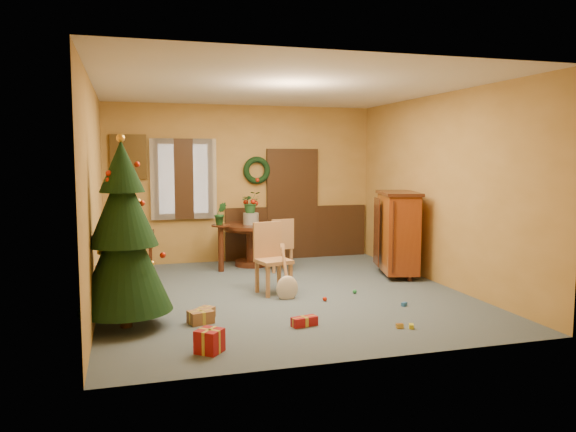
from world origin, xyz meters
name	(u,v)px	position (x,y,z in m)	size (l,w,h in m)	color
room_envelope	(254,201)	(0.21, 2.70, 1.12)	(5.50, 5.50, 5.50)	#36424F
dining_table	(251,237)	(0.02, 2.18, 0.52)	(1.09, 1.09, 0.75)	black
urn	(251,219)	(0.02, 2.18, 0.85)	(0.28, 0.28, 0.21)	slate
centerpiece_plant	(251,202)	(0.02, 2.18, 1.15)	(0.35, 0.30, 0.39)	#1E4C23
chair_near	(271,255)	(-0.14, 0.12, 0.54)	(0.52, 0.52, 1.01)	#9B6A3E
chair_far	(280,243)	(0.39, 1.52, 0.49)	(0.44, 0.44, 0.91)	#9B6A3E
guitar	(287,273)	(-0.02, -0.31, 0.37)	(0.31, 0.15, 0.73)	beige
plant_stand	(221,242)	(-0.58, 1.81, 0.50)	(0.31, 0.31, 0.80)	black
stand_plant	(221,213)	(-0.58, 1.81, 1.00)	(0.21, 0.17, 0.38)	#19471E
christmas_tree	(124,237)	(-2.15, -1.01, 1.05)	(1.07, 1.07, 2.20)	#382111
writing_desk	(126,244)	(-2.13, 1.58, 0.58)	(0.89, 0.47, 0.77)	black
sideboard	(398,231)	(2.15, 0.67, 0.74)	(0.83, 1.19, 1.38)	#511309
gift_a	(201,317)	(-1.31, -1.10, 0.07)	(0.32, 0.27, 0.15)	brown
gift_b	(209,341)	(-1.35, -2.13, 0.12)	(0.33, 0.33, 0.24)	maroon
gift_c	(205,313)	(-1.24, -0.93, 0.07)	(0.29, 0.29, 0.13)	brown
gift_d	(304,321)	(-0.17, -1.55, 0.05)	(0.32, 0.19, 0.11)	maroon
toy_a	(404,304)	(1.35, -1.09, 0.03)	(0.08, 0.05, 0.05)	#225695
toy_b	(355,292)	(0.99, -0.28, 0.03)	(0.06, 0.06, 0.06)	#24843E
toy_c	(411,326)	(0.97, -1.98, 0.03)	(0.08, 0.05, 0.05)	gold
toy_d	(325,299)	(0.44, -0.56, 0.03)	(0.06, 0.06, 0.06)	#B5210C
toy_e	(400,326)	(0.85, -1.93, 0.03)	(0.08, 0.05, 0.05)	gold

